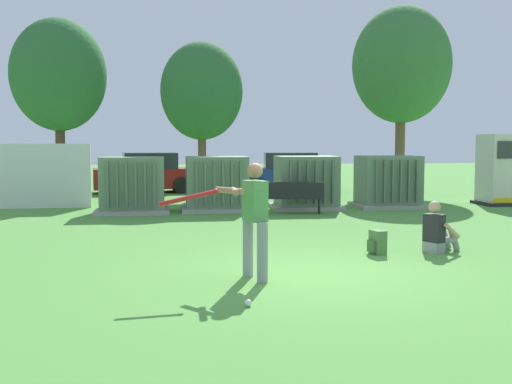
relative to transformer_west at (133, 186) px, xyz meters
The scene contains 18 objects.
ground_plane 9.44m from the transformer_west, 69.95° to the right, with size 96.00×96.00×0.00m, color #51933D.
fence_panel 4.13m from the transformer_west, 156.19° to the left, with size 4.80×0.12×2.00m, color white.
transformer_west is the anchor object (origin of this frame).
transformer_mid_west 2.46m from the transformer_west, ahead, with size 2.10×1.70×1.62m.
transformer_mid_east 5.24m from the transformer_west, ahead, with size 2.10×1.70×1.62m.
transformer_east 7.86m from the transformer_west, ahead, with size 2.10×1.70×1.62m.
generator_enclosure 11.93m from the transformer_west, ahead, with size 1.60×1.40×2.30m.
park_bench 4.63m from the transformer_west, 11.34° to the right, with size 1.84×0.74×0.92m.
batter 9.41m from the transformer_west, 76.15° to the right, with size 1.59×0.81×1.74m.
sports_ball 10.82m from the transformer_west, 79.25° to the right, with size 0.09×0.09×0.09m, color white.
seated_spectator 9.47m from the transformer_west, 50.72° to the right, with size 0.79×0.67×0.96m.
backpack 8.82m from the transformer_west, 56.92° to the right, with size 0.31×0.36×0.44m.
tree_left 6.77m from the transformer_west, 119.81° to the left, with size 3.38×3.38×6.46m.
tree_center_left 5.65m from the transformer_west, 61.88° to the left, with size 2.94×2.94×5.62m.
tree_center_right 12.38m from the transformer_west, 28.36° to the left, with size 3.88×3.88×7.41m.
parked_car_leftmost 8.75m from the transformer_west, 123.17° to the left, with size 4.39×2.33×1.62m.
parked_car_left_of_center 7.30m from the transformer_west, 88.71° to the left, with size 4.38×2.31×1.62m.
parked_car_right_of_center 9.06m from the transformer_west, 49.44° to the left, with size 4.35×2.24×1.62m.
Camera 1 is at (-2.16, -9.22, 2.04)m, focal length 43.08 mm.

